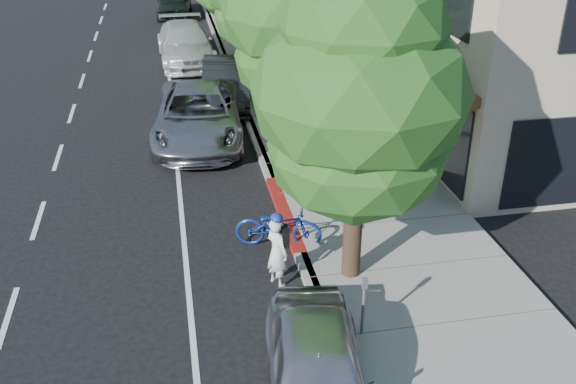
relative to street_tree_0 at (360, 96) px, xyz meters
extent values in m
plane|color=black|center=(-0.90, 2.00, -4.16)|extent=(120.00, 120.00, 0.00)
cube|color=gray|center=(1.40, 10.00, -4.09)|extent=(4.60, 56.00, 0.15)
cube|color=#9E998E|center=(-0.90, 10.00, -4.09)|extent=(0.30, 56.00, 0.15)
cube|color=maroon|center=(-0.90, 3.00, -4.09)|extent=(0.32, 4.00, 0.15)
cylinder|color=black|center=(0.00, 0.00, -2.96)|extent=(0.40, 0.40, 2.41)
ellipsoid|color=#224815|center=(0.00, 0.00, -1.06)|extent=(3.61, 3.61, 2.89)
ellipsoid|color=#224815|center=(0.00, 0.00, 0.11)|extent=(4.25, 4.25, 3.40)
ellipsoid|color=#224815|center=(0.00, 0.00, 1.34)|extent=(3.19, 3.19, 2.55)
cylinder|color=black|center=(0.00, 6.00, -2.87)|extent=(0.40, 0.40, 2.57)
ellipsoid|color=#224815|center=(0.00, 6.00, -0.86)|extent=(3.51, 3.51, 2.81)
ellipsoid|color=#224815|center=(0.00, 6.00, 0.39)|extent=(4.13, 4.13, 3.30)
cylinder|color=black|center=(0.00, 12.00, -2.90)|extent=(0.40, 0.40, 2.52)
ellipsoid|color=#224815|center=(0.00, 12.00, -0.92)|extent=(3.59, 3.59, 2.87)
cylinder|color=black|center=(0.00, 18.00, -2.78)|extent=(0.40, 0.40, 2.76)
cylinder|color=black|center=(0.00, 24.00, -2.76)|extent=(0.40, 0.40, 2.80)
imported|color=silver|center=(-1.60, 0.11, -3.36)|extent=(0.62, 0.70, 1.60)
imported|color=navy|center=(-1.30, 1.64, -3.62)|extent=(2.16, 1.25, 1.07)
imported|color=#9E9EA3|center=(-2.67, 8.69, -3.32)|extent=(3.38, 6.29, 1.68)
imported|color=black|center=(-1.40, 12.01, -3.34)|extent=(2.37, 5.16, 1.64)
imported|color=silver|center=(-2.64, 18.10, -3.32)|extent=(2.60, 5.91, 1.69)
imported|color=black|center=(-2.81, 28.27, -3.37)|extent=(2.31, 4.80, 1.58)
imported|color=#BCBDC2|center=(-1.58, -3.50, -3.45)|extent=(2.25, 4.38, 1.43)
imported|color=black|center=(2.38, 7.43, -3.20)|extent=(0.83, 0.67, 1.62)
camera|label=1|loc=(-3.53, -11.15, 3.91)|focal=40.00mm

